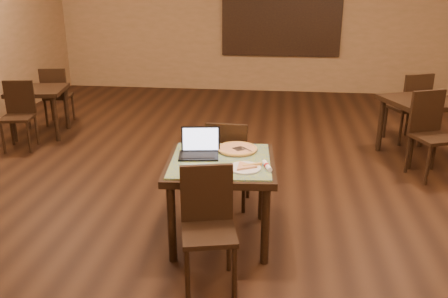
# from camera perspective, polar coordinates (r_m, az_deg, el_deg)

# --- Properties ---
(ground) EXTENTS (10.00, 10.00, 0.00)m
(ground) POSITION_cam_1_polar(r_m,az_deg,el_deg) (5.25, 0.44, -5.20)
(ground) COLOR black
(ground) RESTS_ON ground
(wall_back) EXTENTS (8.00, 0.02, 3.00)m
(wall_back) POSITION_cam_1_polar(r_m,az_deg,el_deg) (9.76, 3.88, 15.68)
(wall_back) COLOR #99724E
(wall_back) RESTS_ON ground
(mural) EXTENTS (2.34, 0.05, 1.64)m
(mural) POSITION_cam_1_polar(r_m,az_deg,el_deg) (9.70, 6.94, 15.86)
(mural) COLOR #275791
(mural) RESTS_ON wall_back
(tiled_table) EXTENTS (0.99, 0.99, 0.76)m
(tiled_table) POSITION_cam_1_polar(r_m,az_deg,el_deg) (4.09, -0.40, -2.65)
(tiled_table) COLOR black
(tiled_table) RESTS_ON ground
(chair_main_near) EXTENTS (0.48, 0.48, 0.92)m
(chair_main_near) POSITION_cam_1_polar(r_m,az_deg,el_deg) (3.60, -1.95, -8.48)
(chair_main_near) COLOR black
(chair_main_near) RESTS_ON ground
(chair_main_far) EXTENTS (0.42, 0.42, 0.93)m
(chair_main_far) POSITION_cam_1_polar(r_m,az_deg,el_deg) (4.71, 0.49, -1.30)
(chair_main_far) COLOR black
(chair_main_far) RESTS_ON ground
(laptop) EXTENTS (0.37, 0.31, 0.23)m
(laptop) POSITION_cam_1_polar(r_m,az_deg,el_deg) (4.16, -2.96, 0.12)
(laptop) COLOR black
(laptop) RESTS_ON tiled_table
(plate) EXTENTS (0.27, 0.27, 0.01)m
(plate) POSITION_cam_1_polar(r_m,az_deg,el_deg) (3.86, 2.50, -2.30)
(plate) COLOR white
(plate) RESTS_ON tiled_table
(pizza_slice) EXTENTS (0.28, 0.28, 0.02)m
(pizza_slice) POSITION_cam_1_polar(r_m,az_deg,el_deg) (3.86, 2.50, -2.09)
(pizza_slice) COLOR #CFC08A
(pizza_slice) RESTS_ON plate
(pizza_pan) EXTENTS (0.33, 0.33, 0.01)m
(pizza_pan) POSITION_cam_1_polar(r_m,az_deg,el_deg) (4.26, 1.60, -0.16)
(pizza_pan) COLOR silver
(pizza_pan) RESTS_ON tiled_table
(pizza_whole) EXTENTS (0.36, 0.36, 0.03)m
(pizza_whole) POSITION_cam_1_polar(r_m,az_deg,el_deg) (4.26, 1.60, 0.03)
(pizza_whole) COLOR #CFC08A
(pizza_whole) RESTS_ON pizza_pan
(spatula) EXTENTS (0.23, 0.26, 0.01)m
(spatula) POSITION_cam_1_polar(r_m,az_deg,el_deg) (4.23, 1.85, 0.03)
(spatula) COLOR silver
(spatula) RESTS_ON pizza_whole
(napkin_roll) EXTENTS (0.09, 0.19, 0.04)m
(napkin_roll) POSITION_cam_1_polar(r_m,az_deg,el_deg) (3.89, 5.20, -2.02)
(napkin_roll) COLOR white
(napkin_roll) RESTS_ON tiled_table
(other_table_a) EXTENTS (1.08, 1.08, 0.78)m
(other_table_a) POSITION_cam_1_polar(r_m,az_deg,el_deg) (6.55, 22.58, 4.42)
(other_table_a) COLOR black
(other_table_a) RESTS_ON ground
(other_table_a_chair_near) EXTENTS (0.57, 0.57, 1.00)m
(other_table_a_chair_near) POSITION_cam_1_polar(r_m,az_deg,el_deg) (6.02, 23.57, 2.21)
(other_table_a_chair_near) COLOR black
(other_table_a_chair_near) RESTS_ON ground
(other_table_a_chair_far) EXTENTS (0.57, 0.57, 1.00)m
(other_table_a_chair_far) POSITION_cam_1_polar(r_m,az_deg,el_deg) (7.13, 21.58, 5.08)
(other_table_a_chair_far) COLOR black
(other_table_a_chair_far) RESTS_ON ground
(other_table_b) EXTENTS (0.88, 0.88, 0.71)m
(other_table_b) POSITION_cam_1_polar(r_m,az_deg,el_deg) (7.47, -21.44, 5.90)
(other_table_b) COLOR black
(other_table_b) RESTS_ON ground
(other_table_b_chair_near) EXTENTS (0.46, 0.46, 0.92)m
(other_table_b_chair_near) POSITION_cam_1_polar(r_m,az_deg,el_deg) (7.04, -23.45, 4.22)
(other_table_b_chair_near) COLOR black
(other_table_b_chair_near) RESTS_ON ground
(other_table_b_chair_far) EXTENTS (0.46, 0.46, 0.92)m
(other_table_b_chair_far) POSITION_cam_1_polar(r_m,az_deg,el_deg) (7.94, -19.53, 6.38)
(other_table_b_chair_far) COLOR black
(other_table_b_chair_far) RESTS_ON ground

